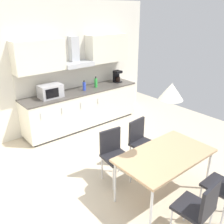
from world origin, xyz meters
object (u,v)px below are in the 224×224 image
bottle_green (96,83)px  chair_far_right (141,139)px  chair_near_left (200,206)px  chair_far_left (114,151)px  coffee_maker (117,76)px  pendant_lamp (171,91)px  bottle_blue (84,86)px  dining_table (165,157)px  microwave (50,91)px

bottle_green → chair_far_right: bearing=-104.7°
chair_near_left → chair_far_left: 1.58m
bottle_green → coffee_maker: bearing=2.8°
chair_far_left → chair_near_left: bearing=-90.1°
coffee_maker → pendant_lamp: (-1.55, -2.89, 0.62)m
coffee_maker → bottle_blue: 1.05m
bottle_blue → chair_far_left: bottle_blue is taller
pendant_lamp → bottle_blue: bearing=80.0°
bottle_green → chair_far_right: size_ratio=0.30×
pendant_lamp → chair_far_right: bearing=68.5°
chair_near_left → pendant_lamp: size_ratio=2.72×
bottle_blue → dining_table: size_ratio=0.17×
chair_far_left → chair_far_right: bearing=0.0°
chair_far_left → pendant_lamp: size_ratio=2.72×
chair_far_right → dining_table: bearing=-111.5°
coffee_maker → bottle_green: size_ratio=1.14×
pendant_lamp → chair_far_left: bearing=111.5°
bottle_green → pendant_lamp: bearing=-106.6°
chair_far_right → pendant_lamp: pendant_lamp is taller
coffee_maker → dining_table: coffee_maker is taller
microwave → bottle_blue: 0.83m
coffee_maker → bottle_green: (-0.70, -0.03, -0.04)m
dining_table → bottle_blue: bearing=80.0°
chair_near_left → chair_far_right: (0.62, 1.58, 0.00)m
bottle_green → pendant_lamp: size_ratio=0.82×
dining_table → chair_near_left: size_ratio=1.63×
microwave → bottle_blue: microwave is taller
dining_table → chair_far_right: bearing=68.5°
bottle_blue → chair_far_left: 2.24m
bottle_blue → chair_near_left: bottle_blue is taller
coffee_maker → chair_far_right: 2.50m
microwave → bottle_blue: (0.83, -0.04, -0.04)m
bottle_green → chair_far_left: size_ratio=0.30×
coffee_maker → chair_far_left: size_ratio=0.34×
coffee_maker → chair_near_left: bearing=-116.8°
dining_table → chair_far_right: 0.86m
pendant_lamp → coffee_maker: bearing=61.8°
chair_far_left → pendant_lamp: pendant_lamp is taller
bottle_blue → pendant_lamp: size_ratio=0.73×
chair_near_left → pendant_lamp: (0.31, 0.79, 1.13)m
chair_near_left → pendant_lamp: bearing=68.4°
microwave → pendant_lamp: size_ratio=1.50×
chair_far_left → chair_far_right: 0.62m
coffee_maker → bottle_blue: bearing=-176.4°
coffee_maker → bottle_blue: size_ratio=1.28×
bottle_blue → pendant_lamp: (-0.50, -2.83, 0.67)m
microwave → bottle_green: (1.19, -0.01, -0.03)m
dining_table → pendant_lamp: (-0.00, 0.00, 0.99)m
chair_near_left → pendant_lamp: pendant_lamp is taller
coffee_maker → chair_far_right: (-1.24, -2.11, -0.51)m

